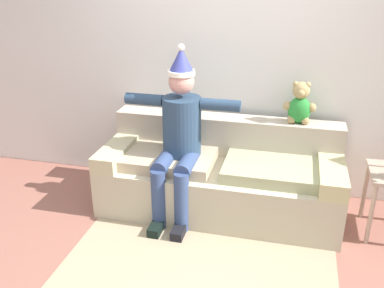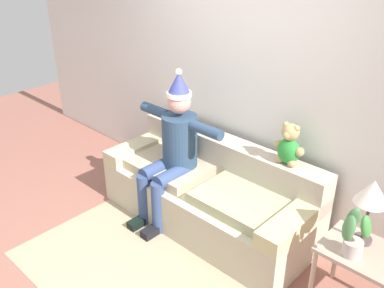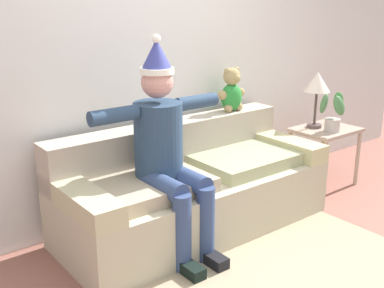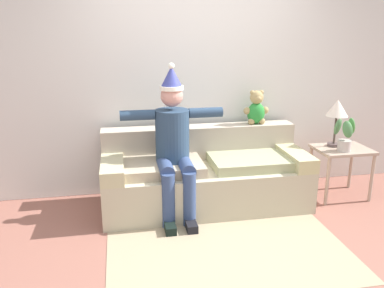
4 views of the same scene
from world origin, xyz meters
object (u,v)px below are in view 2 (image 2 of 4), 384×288
Objects in this scene: couch at (210,193)px; person_seated at (173,147)px; table_lamp at (372,195)px; side_table at (362,260)px; teddy_bear at (289,146)px; potted_plant at (355,234)px.

person_seated is (-0.35, -0.16, 0.45)m from couch.
side_table is at bearing -58.06° from table_lamp.
side_table is (1.53, -0.09, 0.16)m from couch.
table_lamp is (1.82, 0.17, 0.21)m from person_seated.
table_lamp is at bearing 0.23° from couch.
couch is 3.67× the size of side_table.
teddy_bear is 0.66× the size of side_table.
side_table is 0.51m from table_lamp.
table_lamp is 1.39× the size of potted_plant.
potted_plant is (-0.05, -0.10, 0.27)m from side_table.
person_seated is 2.61× the size of side_table.
side_table is (0.89, -0.35, -0.49)m from teddy_bear.
table_lamp is at bearing 91.12° from potted_plant.
potted_plant is at bearing -0.94° from person_seated.
side_table is 1.11× the size of table_lamp.
teddy_bear is (0.99, 0.42, 0.20)m from person_seated.
couch is 1.41× the size of person_seated.
teddy_bear is at bearing 23.18° from person_seated.
person_seated reaches higher than couch.
table_lamp reaches higher than couch.
person_seated is at bearing -155.25° from couch.
teddy_bear reaches higher than side_table.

